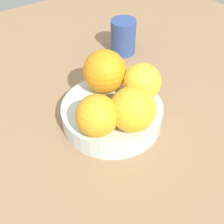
% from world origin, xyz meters
% --- Properties ---
extents(ground_plane, '(1.10, 1.10, 0.02)m').
position_xyz_m(ground_plane, '(0.00, 0.00, -0.01)').
color(ground_plane, '#997551').
extents(fruit_bowl, '(0.18, 0.18, 0.04)m').
position_xyz_m(fruit_bowl, '(0.00, 0.00, 0.02)').
color(fruit_bowl, silver).
rests_on(fruit_bowl, ground_plane).
extents(orange_in_bowl_0, '(0.08, 0.08, 0.08)m').
position_xyz_m(orange_in_bowl_0, '(-0.02, -0.05, 0.07)').
color(orange_in_bowl_0, orange).
rests_on(orange_in_bowl_0, fruit_bowl).
extents(orange_in_bowl_1, '(0.06, 0.06, 0.06)m').
position_xyz_m(orange_in_bowl_1, '(-0.06, 0.01, 0.07)').
color(orange_in_bowl_1, yellow).
rests_on(orange_in_bowl_1, fruit_bowl).
extents(orange_in_bowl_2, '(0.07, 0.07, 0.07)m').
position_xyz_m(orange_in_bowl_2, '(-0.00, 0.06, 0.07)').
color(orange_in_bowl_2, yellow).
rests_on(orange_in_bowl_2, fruit_bowl).
extents(orange_in_bowl_3, '(0.07, 0.07, 0.07)m').
position_xyz_m(orange_in_bowl_3, '(0.05, 0.04, 0.07)').
color(orange_in_bowl_3, '#F9A823').
rests_on(orange_in_bowl_3, fruit_bowl).
extents(ceramic_cup, '(0.06, 0.06, 0.08)m').
position_xyz_m(ceramic_cup, '(-0.15, -0.18, 0.04)').
color(ceramic_cup, '#334C8C').
rests_on(ceramic_cup, ground_plane).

